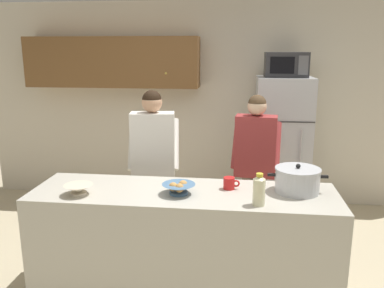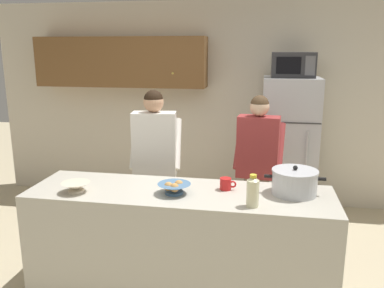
# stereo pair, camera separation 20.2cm
# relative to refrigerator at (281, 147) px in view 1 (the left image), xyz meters

# --- Properties ---
(back_wall_unit) EXTENTS (6.00, 0.48, 2.60)m
(back_wall_unit) POSITION_rel_refrigerator_xyz_m (-1.18, 0.40, 0.56)
(back_wall_unit) COLOR beige
(back_wall_unit) RESTS_ON ground
(kitchen_island) EXTENTS (2.39, 0.68, 0.92)m
(kitchen_island) POSITION_rel_refrigerator_xyz_m (-0.93, -1.85, -0.38)
(kitchen_island) COLOR #BCB7A8
(kitchen_island) RESTS_ON ground
(refrigerator) EXTENTS (0.64, 0.68, 1.69)m
(refrigerator) POSITION_rel_refrigerator_xyz_m (0.00, 0.00, 0.00)
(refrigerator) COLOR #B7BABF
(refrigerator) RESTS_ON ground
(microwave) EXTENTS (0.48, 0.37, 0.28)m
(microwave) POSITION_rel_refrigerator_xyz_m (0.00, -0.02, 0.98)
(microwave) COLOR #2D2D30
(microwave) RESTS_ON refrigerator
(person_near_pot) EXTENTS (0.54, 0.47, 1.63)m
(person_near_pot) POSITION_rel_refrigerator_xyz_m (-1.33, -1.12, 0.17)
(person_near_pot) COLOR #726656
(person_near_pot) RESTS_ON ground
(person_by_sink) EXTENTS (0.52, 0.45, 1.58)m
(person_by_sink) POSITION_rel_refrigerator_xyz_m (-0.35, -0.89, 0.13)
(person_by_sink) COLOR #726656
(person_by_sink) RESTS_ON ground
(cooking_pot) EXTENTS (0.46, 0.35, 0.23)m
(cooking_pot) POSITION_rel_refrigerator_xyz_m (-0.06, -1.75, 0.17)
(cooking_pot) COLOR silver
(cooking_pot) RESTS_ON kitchen_island
(coffee_mug) EXTENTS (0.13, 0.09, 0.10)m
(coffee_mug) POSITION_rel_refrigerator_xyz_m (-0.58, -1.75, 0.12)
(coffee_mug) COLOR red
(coffee_mug) RESTS_ON kitchen_island
(bread_bowl) EXTENTS (0.26, 0.26, 0.10)m
(bread_bowl) POSITION_rel_refrigerator_xyz_m (-0.96, -1.91, 0.13)
(bread_bowl) COLOR #4C7299
(bread_bowl) RESTS_ON kitchen_island
(empty_bowl) EXTENTS (0.22, 0.22, 0.08)m
(empty_bowl) POSITION_rel_refrigerator_xyz_m (-1.72, -2.02, 0.12)
(empty_bowl) COLOR beige
(empty_bowl) RESTS_ON kitchen_island
(bottle_near_edge) EXTENTS (0.09, 0.09, 0.24)m
(bottle_near_edge) POSITION_rel_refrigerator_xyz_m (-0.37, -2.06, 0.19)
(bottle_near_edge) COLOR beige
(bottle_near_edge) RESTS_ON kitchen_island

